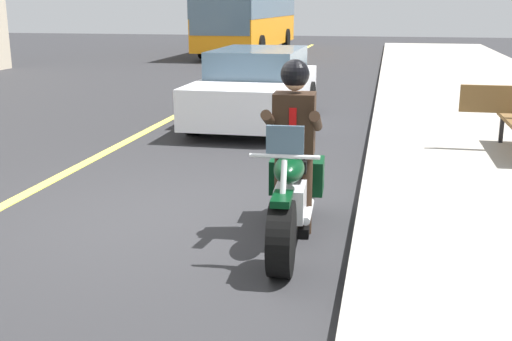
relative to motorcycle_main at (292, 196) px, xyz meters
name	(u,v)px	position (x,y,z in m)	size (l,w,h in m)	color
ground_plane	(168,219)	(-0.32, -1.39, -0.45)	(80.00, 80.00, 0.00)	#28282B
lane_center_stripe	(1,207)	(-0.32, -3.39, -0.45)	(60.00, 0.16, 0.01)	#E5DB4C
motorcycle_main	(292,196)	(0.00, 0.00, 0.00)	(2.22, 0.66, 1.26)	black
rider_main	(294,132)	(-0.19, -0.01, 0.58)	(0.64, 0.57, 1.74)	black
bus_near	(250,12)	(-23.68, -5.57, 1.42)	(11.05, 2.70, 3.30)	orange
car_silver	(257,86)	(-6.26, -1.63, 0.24)	(4.60, 1.92, 1.40)	white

